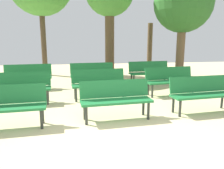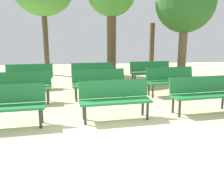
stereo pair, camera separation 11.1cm
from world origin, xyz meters
name	(u,v)px [view 2 (the right image)]	position (x,y,z in m)	size (l,w,h in m)	color
ground_plane	(133,151)	(0.00, 0.00, 0.00)	(24.00, 24.00, 0.00)	beige
bench_r0_c0	(5,103)	(-2.38, 1.37, 0.50)	(1.63, 0.61, 0.87)	#1E7238
bench_r0_c1	(115,97)	(-0.08, 1.56, 0.50)	(1.64, 0.62, 0.87)	#1E7238
bench_r0_c2	(201,92)	(2.09, 1.76, 0.50)	(1.64, 0.64, 0.87)	#1E7238
bench_r1_c0	(21,86)	(-2.49, 3.09, 0.50)	(1.63, 0.61, 0.87)	#1E7238
bench_r1_c1	(99,82)	(-0.31, 3.33, 0.50)	(1.64, 0.63, 0.87)	#1E7238
bench_r1_c2	(171,79)	(1.98, 3.49, 0.50)	(1.64, 0.64, 0.87)	#1E7238
bench_r2_c0	(29,75)	(-2.66, 4.89, 0.50)	(1.64, 0.62, 0.87)	#1E7238
bench_r2_c1	(93,73)	(-0.40, 5.02, 0.50)	(1.63, 0.60, 0.87)	#1E7238
bench_r2_c2	(151,71)	(1.83, 5.21, 0.50)	(1.63, 0.58, 0.87)	#1E7238
tree_2	(185,4)	(3.47, 6.08, 3.15)	(2.44, 2.44, 4.41)	brown
tree_3	(152,49)	(2.61, 7.74, 1.23)	(0.24, 0.24, 2.46)	brown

